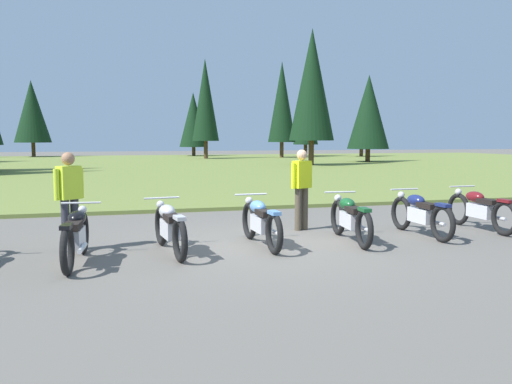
# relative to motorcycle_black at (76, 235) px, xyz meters

# --- Properties ---
(ground_plane) EXTENTS (140.00, 140.00, 0.00)m
(ground_plane) POSITION_rel_motorcycle_black_xyz_m (3.13, 0.55, -0.44)
(ground_plane) COLOR #605B54
(grass_moorland) EXTENTS (80.00, 44.00, 0.10)m
(grass_moorland) POSITION_rel_motorcycle_black_xyz_m (3.13, 27.12, -0.39)
(grass_moorland) COLOR olive
(grass_moorland) RESTS_ON ground
(forest_treeline) EXTENTS (43.68, 30.82, 9.21)m
(forest_treeline) POSITION_rel_motorcycle_black_xyz_m (-1.49, 33.12, 4.19)
(forest_treeline) COLOR #47331E
(forest_treeline) RESTS_ON ground
(motorcycle_black) EXTENTS (0.62, 2.10, 0.88)m
(motorcycle_black) POSITION_rel_motorcycle_black_xyz_m (0.00, 0.00, 0.00)
(motorcycle_black) COLOR black
(motorcycle_black) RESTS_ON ground
(motorcycle_silver) EXTENTS (0.63, 2.10, 0.88)m
(motorcycle_silver) POSITION_rel_motorcycle_black_xyz_m (1.45, 0.38, 0.00)
(motorcycle_silver) COLOR black
(motorcycle_silver) RESTS_ON ground
(motorcycle_sky_blue) EXTENTS (0.62, 2.10, 0.88)m
(motorcycle_sky_blue) POSITION_rel_motorcycle_black_xyz_m (3.06, 0.55, 0.00)
(motorcycle_sky_blue) COLOR black
(motorcycle_sky_blue) RESTS_ON ground
(motorcycle_british_green) EXTENTS (0.62, 2.10, 0.88)m
(motorcycle_british_green) POSITION_rel_motorcycle_black_xyz_m (4.76, 0.51, 0.00)
(motorcycle_british_green) COLOR black
(motorcycle_british_green) RESTS_ON ground
(motorcycle_navy) EXTENTS (0.62, 2.10, 0.88)m
(motorcycle_navy) POSITION_rel_motorcycle_black_xyz_m (6.34, 0.71, 0.00)
(motorcycle_navy) COLOR black
(motorcycle_navy) RESTS_ON ground
(motorcycle_maroon) EXTENTS (0.62, 2.10, 0.88)m
(motorcycle_maroon) POSITION_rel_motorcycle_black_xyz_m (7.89, 0.96, 0.00)
(motorcycle_maroon) COLOR black
(motorcycle_maroon) RESTS_ON ground
(rider_with_back_turned) EXTENTS (0.51, 0.34, 1.67)m
(rider_with_back_turned) POSITION_rel_motorcycle_black_xyz_m (4.30, 1.90, 0.51)
(rider_with_back_turned) COLOR #4C4233
(rider_with_back_turned) RESTS_ON ground
(rider_checking_bike) EXTENTS (0.45, 0.39, 1.67)m
(rider_checking_bike) POSITION_rel_motorcycle_black_xyz_m (-0.16, 1.01, 0.51)
(rider_checking_bike) COLOR #2D2D38
(rider_checking_bike) RESTS_ON ground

